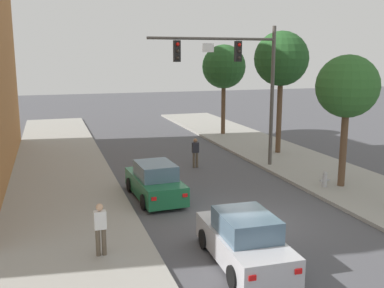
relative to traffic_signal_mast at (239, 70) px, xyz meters
The scene contains 11 objects.
ground_plane 9.48m from the traffic_signal_mast, 109.61° to the right, with size 120.00×120.00×0.00m, color #4C4C51.
sidewalk_left 12.86m from the traffic_signal_mast, 141.09° to the right, with size 5.00×60.00×0.15m, color #99968E.
traffic_signal_mast is the anchor object (origin of this frame).
car_lead_green 7.91m from the traffic_signal_mast, 147.22° to the right, with size 1.99×4.31×1.60m.
car_following_silver 12.15m from the traffic_signal_mast, 112.52° to the right, with size 1.94×4.29×1.60m.
pedestrian_sidewalk_left_walker 12.86m from the traffic_signal_mast, 133.32° to the right, with size 0.36×0.22×1.64m.
pedestrian_crossing_road 5.02m from the traffic_signal_mast, 149.80° to the left, with size 0.36×0.22×1.64m.
fire_hydrant 7.12m from the traffic_signal_mast, 63.08° to the right, with size 0.48×0.24×0.72m.
street_tree_nearest 5.75m from the traffic_signal_mast, 55.99° to the right, with size 2.82×2.82×6.02m.
street_tree_second 4.82m from the traffic_signal_mast, 34.49° to the left, with size 3.29×3.29×7.43m.
street_tree_third 10.64m from the traffic_signal_mast, 72.42° to the left, with size 3.30×3.30×6.79m.
Camera 1 is at (-6.95, -14.34, 6.11)m, focal length 41.78 mm.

